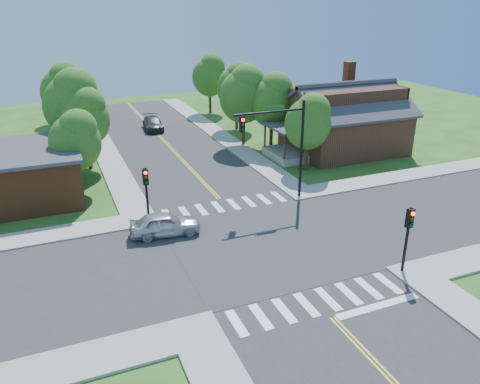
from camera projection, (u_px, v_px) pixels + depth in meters
name	position (u px, v px, depth m)	size (l,w,h in m)	color
ground	(263.00, 245.00, 27.85)	(100.00, 100.00, 0.00)	#2B571B
road_ns	(263.00, 245.00, 27.84)	(10.00, 90.00, 0.04)	#2D2D30
road_ew	(263.00, 245.00, 27.84)	(90.00, 10.00, 0.04)	#2D2D30
intersection_patch	(263.00, 245.00, 27.85)	(10.20, 10.20, 0.06)	#2D2D30
sidewalk_ne	(338.00, 145.00, 46.95)	(40.00, 40.00, 0.14)	#9E9B93
crosswalk_north	(226.00, 205.00, 33.13)	(8.85, 2.00, 0.01)	white
crosswalk_south	(317.00, 302.00, 22.54)	(8.85, 2.00, 0.01)	white
centerline	(263.00, 244.00, 27.83)	(0.30, 90.00, 0.01)	yellow
stop_bar	(378.00, 307.00, 22.25)	(4.60, 0.45, 0.09)	white
signal_mast_ne	(281.00, 136.00, 32.17)	(5.30, 0.42, 7.20)	black
signal_pole_se	(409.00, 228.00, 24.02)	(0.34, 0.42, 3.80)	black
signal_pole_nw	(146.00, 185.00, 29.62)	(0.34, 0.42, 3.80)	black
house_ne	(344.00, 117.00, 44.11)	(13.05, 8.80, 7.11)	#382013
building_nw	(5.00, 176.00, 33.37)	(10.40, 8.40, 3.73)	brown
tree_e_a	(309.00, 121.00, 38.53)	(3.90, 3.70, 6.62)	#382314
tree_e_b	(273.00, 99.00, 44.42)	(4.35, 4.14, 7.40)	#382314
tree_e_c	(237.00, 85.00, 51.33)	(4.36, 4.15, 7.42)	#382314
tree_e_d	(210.00, 74.00, 58.83)	(4.40, 4.18, 7.48)	#382314
tree_w_a	(76.00, 139.00, 34.04)	(3.75, 3.56, 6.37)	#382314
tree_w_b	(74.00, 102.00, 39.45)	(4.97, 4.73, 8.46)	#382314
tree_w_c	(65.00, 90.00, 46.98)	(4.67, 4.44, 7.95)	#382314
tree_w_d	(60.00, 89.00, 54.41)	(3.55, 3.38, 6.04)	#382314
tree_house	(244.00, 93.00, 45.10)	(4.71, 4.47, 8.01)	#382314
tree_bldg	(85.00, 116.00, 38.80)	(4.15, 3.94, 7.06)	#382314
car_silver	(165.00, 224.00, 28.78)	(4.49, 2.23, 1.47)	silver
car_dgrey	(153.00, 124.00, 52.38)	(2.43, 5.02, 1.41)	#323537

